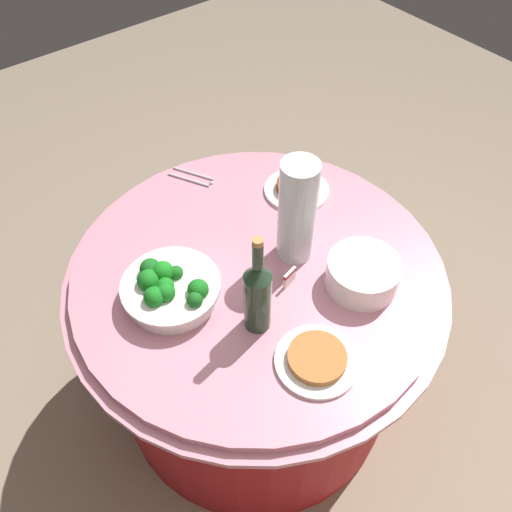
{
  "coord_description": "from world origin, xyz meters",
  "views": [
    {
      "loc": [
        0.64,
        0.8,
        1.97
      ],
      "look_at": [
        0.0,
        0.0,
        0.79
      ],
      "focal_mm": 37.51,
      "sensor_mm": 36.0,
      "label": 1
    }
  ],
  "objects_px": {
    "wine_bottle": "(258,294)",
    "decorative_fruit_vase": "(297,216)",
    "food_plate_peanuts": "(317,359)",
    "broccoli_bowl": "(170,288)",
    "serving_tongs": "(193,177)",
    "plate_stack": "(363,274)",
    "food_plate_stir_fry": "(297,188)",
    "label_placard_front": "(290,277)"
  },
  "relations": [
    {
      "from": "plate_stack",
      "to": "label_placard_front",
      "type": "distance_m",
      "value": 0.21
    },
    {
      "from": "wine_bottle",
      "to": "label_placard_front",
      "type": "bearing_deg",
      "value": -162.53
    },
    {
      "from": "wine_bottle",
      "to": "decorative_fruit_vase",
      "type": "distance_m",
      "value": 0.28
    },
    {
      "from": "food_plate_peanuts",
      "to": "broccoli_bowl",
      "type": "bearing_deg",
      "value": -65.9
    },
    {
      "from": "decorative_fruit_vase",
      "to": "label_placard_front",
      "type": "relative_size",
      "value": 6.18
    },
    {
      "from": "decorative_fruit_vase",
      "to": "wine_bottle",
      "type": "bearing_deg",
      "value": 28.22
    },
    {
      "from": "broccoli_bowl",
      "to": "serving_tongs",
      "type": "distance_m",
      "value": 0.52
    },
    {
      "from": "decorative_fruit_vase",
      "to": "label_placard_front",
      "type": "xyz_separation_m",
      "value": [
        0.09,
        0.08,
        -0.12
      ]
    },
    {
      "from": "wine_bottle",
      "to": "food_plate_peanuts",
      "type": "height_order",
      "value": "wine_bottle"
    },
    {
      "from": "serving_tongs",
      "to": "label_placard_front",
      "type": "bearing_deg",
      "value": 85.76
    },
    {
      "from": "decorative_fruit_vase",
      "to": "serving_tongs",
      "type": "xyz_separation_m",
      "value": [
        0.05,
        -0.48,
        -0.15
      ]
    },
    {
      "from": "decorative_fruit_vase",
      "to": "food_plate_stir_fry",
      "type": "height_order",
      "value": "decorative_fruit_vase"
    },
    {
      "from": "wine_bottle",
      "to": "label_placard_front",
      "type": "relative_size",
      "value": 6.11
    },
    {
      "from": "plate_stack",
      "to": "food_plate_stir_fry",
      "type": "xyz_separation_m",
      "value": [
        -0.12,
        -0.42,
        -0.03
      ]
    },
    {
      "from": "serving_tongs",
      "to": "food_plate_stir_fry",
      "type": "xyz_separation_m",
      "value": [
        -0.24,
        0.28,
        0.01
      ]
    },
    {
      "from": "wine_bottle",
      "to": "food_plate_stir_fry",
      "type": "height_order",
      "value": "wine_bottle"
    },
    {
      "from": "wine_bottle",
      "to": "food_plate_peanuts",
      "type": "relative_size",
      "value": 1.53
    },
    {
      "from": "food_plate_peanuts",
      "to": "label_placard_front",
      "type": "xyz_separation_m",
      "value": [
        -0.11,
        -0.24,
        0.02
      ]
    },
    {
      "from": "plate_stack",
      "to": "food_plate_stir_fry",
      "type": "bearing_deg",
      "value": -105.7
    },
    {
      "from": "food_plate_peanuts",
      "to": "label_placard_front",
      "type": "height_order",
      "value": "label_placard_front"
    },
    {
      "from": "food_plate_stir_fry",
      "to": "food_plate_peanuts",
      "type": "relative_size",
      "value": 1.0
    },
    {
      "from": "broccoli_bowl",
      "to": "serving_tongs",
      "type": "bearing_deg",
      "value": -130.72
    },
    {
      "from": "decorative_fruit_vase",
      "to": "label_placard_front",
      "type": "distance_m",
      "value": 0.18
    },
    {
      "from": "broccoli_bowl",
      "to": "label_placard_front",
      "type": "height_order",
      "value": "broccoli_bowl"
    },
    {
      "from": "decorative_fruit_vase",
      "to": "food_plate_stir_fry",
      "type": "relative_size",
      "value": 1.55
    },
    {
      "from": "broccoli_bowl",
      "to": "decorative_fruit_vase",
      "type": "xyz_separation_m",
      "value": [
        -0.39,
        0.08,
        0.11
      ]
    },
    {
      "from": "food_plate_stir_fry",
      "to": "food_plate_peanuts",
      "type": "distance_m",
      "value": 0.66
    },
    {
      "from": "label_placard_front",
      "to": "food_plate_stir_fry",
      "type": "bearing_deg",
      "value": -134.34
    },
    {
      "from": "food_plate_stir_fry",
      "to": "food_plate_peanuts",
      "type": "height_order",
      "value": "food_plate_stir_fry"
    },
    {
      "from": "broccoli_bowl",
      "to": "wine_bottle",
      "type": "distance_m",
      "value": 0.27
    },
    {
      "from": "decorative_fruit_vase",
      "to": "food_plate_peanuts",
      "type": "distance_m",
      "value": 0.41
    },
    {
      "from": "decorative_fruit_vase",
      "to": "food_plate_stir_fry",
      "type": "xyz_separation_m",
      "value": [
        -0.19,
        -0.2,
        -0.14
      ]
    },
    {
      "from": "serving_tongs",
      "to": "food_plate_peanuts",
      "type": "height_order",
      "value": "food_plate_peanuts"
    },
    {
      "from": "serving_tongs",
      "to": "wine_bottle",
      "type": "bearing_deg",
      "value": 71.98
    },
    {
      "from": "food_plate_peanuts",
      "to": "label_placard_front",
      "type": "distance_m",
      "value": 0.27
    },
    {
      "from": "decorative_fruit_vase",
      "to": "serving_tongs",
      "type": "relative_size",
      "value": 2.1
    },
    {
      "from": "plate_stack",
      "to": "label_placard_front",
      "type": "relative_size",
      "value": 3.82
    },
    {
      "from": "wine_bottle",
      "to": "decorative_fruit_vase",
      "type": "bearing_deg",
      "value": -151.78
    },
    {
      "from": "decorative_fruit_vase",
      "to": "broccoli_bowl",
      "type": "bearing_deg",
      "value": -12.21
    },
    {
      "from": "plate_stack",
      "to": "wine_bottle",
      "type": "xyz_separation_m",
      "value": [
        0.32,
        -0.08,
        0.08
      ]
    },
    {
      "from": "wine_bottle",
      "to": "serving_tongs",
      "type": "distance_m",
      "value": 0.66
    },
    {
      "from": "decorative_fruit_vase",
      "to": "serving_tongs",
      "type": "height_order",
      "value": "decorative_fruit_vase"
    }
  ]
}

